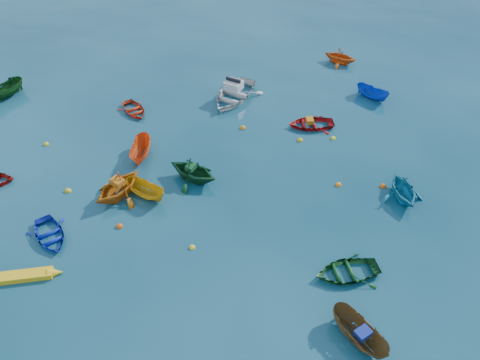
{
  "coord_description": "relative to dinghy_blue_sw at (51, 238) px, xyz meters",
  "views": [
    {
      "loc": [
        -1.11,
        -15.2,
        18.62
      ],
      "look_at": [
        0.0,
        5.0,
        0.4
      ],
      "focal_mm": 35.0,
      "sensor_mm": 36.0,
      "label": 1
    }
  ],
  "objects": [
    {
      "name": "ground",
      "position": [
        10.14,
        -1.48,
        0.0
      ],
      "size": [
        160.0,
        160.0,
        0.0
      ],
      "primitive_type": "plane",
      "color": "#093344",
      "rests_on": "ground"
    },
    {
      "name": "dinghy_blue_sw",
      "position": [
        0.0,
        0.0,
        0.0
      ],
      "size": [
        3.23,
        3.53,
        0.6
      ],
      "primitive_type": "imported",
      "rotation": [
        0.0,
        0.0,
        0.53
      ],
      "color": "#0E26AF",
      "rests_on": "ground"
    },
    {
      "name": "sampan_brown_mid",
      "position": [
        14.66,
        -6.61,
        0.0
      ],
      "size": [
        2.54,
        3.24,
        1.19
      ],
      "primitive_type": "imported",
      "rotation": [
        0.0,
        0.0,
        0.53
      ],
      "color": "brown",
      "rests_on": "ground"
    },
    {
      "name": "dinghy_orange_w",
      "position": [
        3.2,
        3.01,
        0.0
      ],
      "size": [
        4.14,
        4.22,
        1.68
      ],
      "primitive_type": "imported",
      "rotation": [
        0.0,
        0.0,
        -0.67
      ],
      "color": "#C66B12",
      "rests_on": "ground"
    },
    {
      "name": "sampan_yellow_mid",
      "position": [
        4.75,
        2.88,
        0.0
      ],
      "size": [
        2.82,
        2.47,
        1.06
      ],
      "primitive_type": "imported",
      "rotation": [
        0.0,
        0.0,
        0.93
      ],
      "color": "#C99411",
      "rests_on": "ground"
    },
    {
      "name": "dinghy_green_e",
      "position": [
        14.94,
        -3.16,
        0.0
      ],
      "size": [
        3.49,
        2.72,
        0.66
      ],
      "primitive_type": "imported",
      "rotation": [
        0.0,
        0.0,
        -1.42
      ],
      "color": "#11491C",
      "rests_on": "ground"
    },
    {
      "name": "dinghy_cyan_se",
      "position": [
        19.28,
        1.98,
        0.0
      ],
      "size": [
        2.58,
        2.93,
        1.46
      ],
      "primitive_type": "imported",
      "rotation": [
        0.0,
        0.0,
        0.07
      ],
      "color": "teal",
      "rests_on": "ground"
    },
    {
      "name": "sampan_orange_n",
      "position": [
        4.11,
        6.5,
        0.0
      ],
      "size": [
        1.37,
        3.02,
        1.13
      ],
      "primitive_type": "imported",
      "rotation": [
        0.0,
        0.0,
        -0.09
      ],
      "color": "#ED5216",
      "rests_on": "ground"
    },
    {
      "name": "dinghy_green_n",
      "position": [
        7.39,
        4.16,
        0.0
      ],
      "size": [
        4.0,
        3.87,
        1.61
      ],
      "primitive_type": "imported",
      "rotation": [
        0.0,
        0.0,
        1.01
      ],
      "color": "#0F431F",
      "rests_on": "ground"
    },
    {
      "name": "dinghy_red_ne",
      "position": [
        15.28,
        9.19,
        0.0
      ],
      "size": [
        3.14,
        2.27,
        0.64
      ],
      "primitive_type": "imported",
      "rotation": [
        0.0,
        0.0,
        -1.55
      ],
      "color": "#AC0E0F",
      "rests_on": "ground"
    },
    {
      "name": "sampan_blue_far",
      "position": [
        20.37,
        12.51,
        0.0
      ],
      "size": [
        2.51,
        2.54,
        1.0
      ],
      "primitive_type": "imported",
      "rotation": [
        0.0,
        0.0,
        0.77
      ],
      "color": "#0E39B3",
      "rests_on": "ground"
    },
    {
      "name": "dinghy_red_far",
      "position": [
        3.06,
        11.6,
        0.0
      ],
      "size": [
        3.01,
        3.28,
        0.56
      ],
      "primitive_type": "imported",
      "rotation": [
        0.0,
        0.0,
        0.53
      ],
      "color": "red",
      "rests_on": "ground"
    },
    {
      "name": "dinghy_orange_far",
      "position": [
        19.14,
        17.95,
        0.0
      ],
      "size": [
        3.42,
        3.31,
        1.38
      ],
      "primitive_type": "imported",
      "rotation": [
        0.0,
        0.0,
        1.0
      ],
      "color": "#D25713",
      "rests_on": "ground"
    },
    {
      "name": "sampan_green_far",
      "position": [
        -6.58,
        14.04,
        0.0
      ],
      "size": [
        2.92,
        3.32,
        1.25
      ],
      "primitive_type": "imported",
      "rotation": [
        0.0,
        0.0,
        -0.65
      ],
      "color": "#0F4314",
      "rests_on": "ground"
    },
    {
      "name": "kayak_yellow",
      "position": [
        -0.94,
        -2.55,
        0.0
      ],
      "size": [
        4.07,
        0.98,
        0.41
      ],
      "primitive_type": null,
      "rotation": [
        0.0,
        0.0,
        1.66
      ],
      "color": "yellow",
      "rests_on": "ground"
    },
    {
      "name": "motorboat_white",
      "position": [
        10.18,
        12.98,
        0.0
      ],
      "size": [
        5.3,
        5.76,
        1.58
      ],
      "primitive_type": "imported",
      "rotation": [
        0.0,
        0.0,
        -0.54
      ],
      "color": "silver",
      "rests_on": "ground"
    },
    {
      "name": "tarp_blue_a",
      "position": [
        14.73,
        -6.74,
        0.75
      ],
      "size": [
        0.82,
        0.76,
        0.32
      ],
      "primitive_type": "cube",
      "rotation": [
        0.0,
        0.0,
        0.53
      ],
      "color": "navy",
      "rests_on": "sampan_brown_mid"
    },
    {
      "name": "tarp_orange_a",
      "position": [
        3.23,
        3.05,
        1.02
      ],
      "size": [
        0.92,
        0.89,
        0.36
      ],
      "primitive_type": "cube",
      "rotation": [
        0.0,
        0.0,
        -0.67
      ],
      "color": "#C56614",
      "rests_on": "dinghy_orange_w"
    },
    {
      "name": "tarp_green_b",
      "position": [
        7.3,
        4.21,
        0.95
      ],
      "size": [
        0.72,
        0.76,
        0.3
      ],
      "primitive_type": "cube",
      "rotation": [
        0.0,
        0.0,
        1.01
      ],
      "color": "#124B24",
      "rests_on": "dinghy_green_n"
    },
    {
      "name": "tarp_orange_b",
      "position": [
        15.18,
        9.19,
        0.47
      ],
      "size": [
        0.48,
        0.63,
        0.3
      ],
      "primitive_type": "cube",
      "rotation": [
        0.0,
        0.0,
        -1.55
      ],
      "color": "#C27313",
      "rests_on": "dinghy_red_ne"
    },
    {
      "name": "buoy_ye_a",
      "position": [
        7.42,
        -1.09,
        0.0
      ],
      "size": [
        0.32,
        0.32,
        0.32
      ],
      "primitive_type": "sphere",
      "color": "yellow",
      "rests_on": "ground"
    },
    {
      "name": "buoy_or_b",
      "position": [
        18.5,
        2.92,
        0.0
      ],
      "size": [
        0.37,
        0.37,
        0.37
      ],
      "primitive_type": "sphere",
      "color": "#D0590B",
      "rests_on": "ground"
    },
    {
      "name": "buoy_ye_b",
      "position": [
        0.15,
        3.54,
        0.0
      ],
      "size": [
        0.38,
        0.38,
        0.38
      ],
      "primitive_type": "sphere",
      "color": "gold",
      "rests_on": "ground"
    },
    {
      "name": "buoy_or_c",
      "position": [
        3.5,
        0.58,
        0.0
      ],
      "size": [
        0.37,
        0.37,
        0.37
      ],
      "primitive_type": "sphere",
      "color": "#DC500B",
      "rests_on": "ground"
    },
    {
      "name": "buoy_ye_c",
      "position": [
        14.31,
        7.63,
        0.0
      ],
      "size": [
        0.38,
        0.38,
        0.38
      ],
      "primitive_type": "sphere",
      "color": "gold",
      "rests_on": "ground"
    },
    {
      "name": "buoy_or_d",
      "position": [
        15.91,
        3.19,
        0.0
      ],
      "size": [
        0.36,
        0.36,
        0.36
      ],
      "primitive_type": "sphere",
      "color": "orange",
      "rests_on": "ground"
    },
    {
      "name": "buoy_ye_d",
      "position": [
        -2.24,
        8.1,
        0.0
      ],
      "size": [
        0.35,
        0.35,
        0.35
      ],
      "primitive_type": "sphere",
      "color": "gold",
      "rests_on": "ground"
    },
    {
      "name": "buoy_or_e",
      "position": [
        10.64,
        9.21,
        0.0
      ],
      "size": [
        0.39,
        0.39,
        0.39
      ],
      "primitive_type": "sphere",
      "color": "orange",
      "rests_on": "ground"
    },
    {
      "name": "buoy_ye_e",
      "position": [
        16.53,
        7.71,
        0.0
      ],
      "size": [
        0.34,
        0.34,
        0.34
      ],
      "primitive_type": "sphere",
      "color": "yellow",
      "rests_on": "ground"
    }
  ]
}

